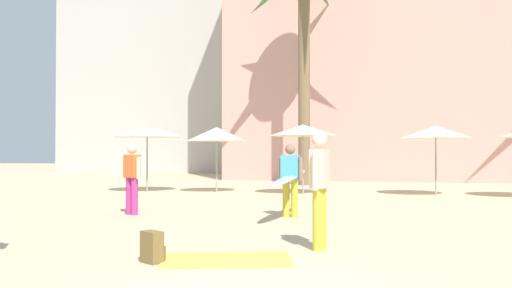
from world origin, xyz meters
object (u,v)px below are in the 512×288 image
Objects in this scene: cafe_umbrella_1 at (147,132)px; person_near_left at (320,185)px; beach_towel at (227,259)px; cafe_umbrella_6 at (217,134)px; person_mid_center at (289,178)px; backpack at (153,247)px; cafe_umbrella_2 at (303,130)px; person_mid_left at (132,176)px; cafe_umbrella_3 at (436,132)px.

cafe_umbrella_1 reaches higher than person_near_left.
cafe_umbrella_1 is 1.55× the size of beach_towel.
cafe_umbrella_6 is 8.01m from person_mid_center.
cafe_umbrella_1 is at bearing 118.87° from beach_towel.
person_mid_center is 3.82m from person_near_left.
backpack is at bearing -157.69° from beach_towel.
cafe_umbrella_1 is at bearing -126.43° from person_mid_center.
person_mid_left is at bearing -114.96° from cafe_umbrella_2.
cafe_umbrella_3 is 12.75m from beach_towel.
person_mid_center reaches higher than backpack.
cafe_umbrella_1 is at bearing 55.78° from backpack.
beach_towel is 1.84m from person_near_left.
cafe_umbrella_6 reaches higher than cafe_umbrella_3.
cafe_umbrella_1 is 13.08m from backpack.
beach_towel is 0.59× the size of person_mid_center.
person_near_left is (1.54, -10.41, -1.29)m from cafe_umbrella_2.
cafe_umbrella_1 is 1.53× the size of person_near_left.
backpack is 0.25× the size of person_mid_left.
cafe_umbrella_2 is 0.84× the size of person_mid_center.
cafe_umbrella_2 is 3.27m from cafe_umbrella_6.
person_mid_left is at bearing -26.95° from person_near_left.
person_mid_center is (0.15, 4.72, 0.90)m from beach_towel.
person_mid_center is (3.78, -6.95, -1.26)m from cafe_umbrella_6.
cafe_umbrella_6 is at bearing 43.98° from backpack.
cafe_umbrella_1 is 1.10× the size of cafe_umbrella_2.
person_mid_left is 5.90m from person_near_left.
cafe_umbrella_6 is 0.82× the size of person_mid_center.
cafe_umbrella_6 is 12.51m from backpack.
cafe_umbrella_3 is 1.38× the size of beach_towel.
person_mid_left is (-7.75, -7.31, -1.26)m from cafe_umbrella_3.
beach_towel is at bearing -61.13° from cafe_umbrella_1.
cafe_umbrella_2 is at bearing 0.81° from cafe_umbrella_1.
beach_towel is (-4.16, -11.85, -2.18)m from cafe_umbrella_3.
cafe_umbrella_2 is at bearing -175.06° from cafe_umbrella_3.
cafe_umbrella_2 is at bearing 28.66° from backpack.
cafe_umbrella_3 reaches higher than backpack.
cafe_umbrella_1 reaches higher than backpack.
cafe_umbrella_6 reaches higher than person_mid_left.
backpack is at bearing -77.35° from cafe_umbrella_6.
cafe_umbrella_1 is 5.90m from cafe_umbrella_2.
cafe_umbrella_3 is at bearing -18.76° from person_mid_left.
cafe_umbrella_1 reaches higher than cafe_umbrella_3.
person_mid_center is at bearing -59.27° from person_mid_left.
person_near_left is (7.44, -10.33, -1.29)m from cafe_umbrella_1.
cafe_umbrella_6 is at bearing 107.28° from beach_towel.
person_mid_left is at bearing -77.60° from person_mid_center.
cafe_umbrella_1 is 1.13× the size of cafe_umbrella_3.
person_mid_center is 3.75m from person_mid_left.
cafe_umbrella_3 reaches higher than person_mid_left.
cafe_umbrella_6 is 7.24m from person_mid_left.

